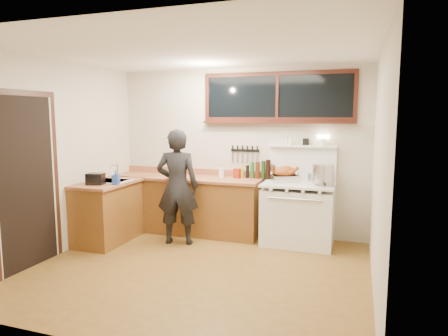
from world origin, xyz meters
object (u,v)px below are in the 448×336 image
(vintage_stove, at_px, (298,212))
(man, at_px, (177,187))
(cutting_board, at_px, (180,175))
(roast_turkey, at_px, (285,175))

(vintage_stove, distance_m, man, 1.80)
(cutting_board, bearing_deg, vintage_stove, 4.25)
(vintage_stove, distance_m, roast_turkey, 0.58)
(man, distance_m, roast_turkey, 1.59)
(man, xyz_separation_m, roast_turkey, (1.46, 0.60, 0.16))
(vintage_stove, distance_m, cutting_board, 1.89)
(vintage_stove, height_order, roast_turkey, vintage_stove)
(cutting_board, relative_size, roast_turkey, 0.94)
(man, bearing_deg, roast_turkey, 22.22)
(vintage_stove, relative_size, man, 0.94)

